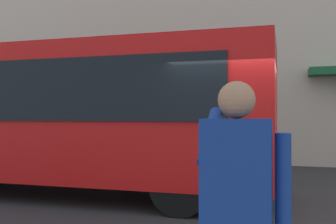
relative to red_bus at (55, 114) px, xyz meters
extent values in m
plane|color=#2B2B2D|center=(-4.11, 0.38, -1.68)|extent=(60.00, 60.00, 0.00)
cube|color=red|center=(-0.02, -0.01, 0.02)|extent=(9.00, 2.50, 2.60)
cube|color=black|center=(-0.02, 1.25, 0.42)|extent=(7.60, 0.06, 1.10)
cylinder|color=black|center=(-3.02, -1.11, -1.18)|extent=(1.00, 0.28, 1.00)
cylinder|color=black|center=(-3.02, 1.09, -1.18)|extent=(1.00, 0.28, 1.00)
cube|color=navy|center=(-4.38, 4.95, -0.38)|extent=(0.40, 0.24, 0.66)
sphere|color=#A87A5B|center=(-4.38, 4.95, 0.06)|extent=(0.22, 0.22, 0.22)
cylinder|color=navy|center=(-4.64, 4.95, -0.42)|extent=(0.09, 0.09, 0.58)
cylinder|color=navy|center=(-4.20, 4.79, -0.16)|extent=(0.09, 0.48, 0.37)
cube|color=black|center=(-4.28, 4.65, 0.04)|extent=(0.07, 0.01, 0.14)
camera|label=1|loc=(-4.64, 7.24, -0.03)|focal=41.61mm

